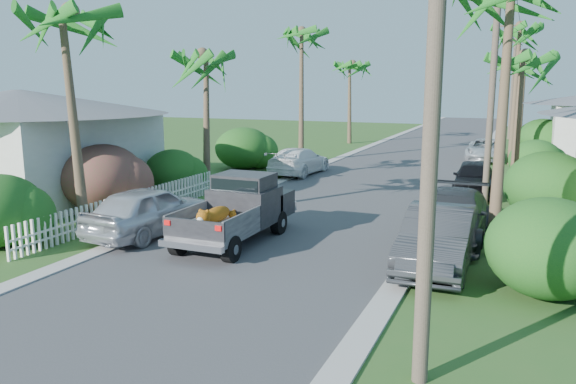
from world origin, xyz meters
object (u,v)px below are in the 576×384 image
at_px(pickup_truck, 241,208).
at_px(parked_car_rm, 452,217).
at_px(palm_l_d, 350,64).
at_px(parked_car_lf, 299,161).
at_px(parked_car_rf, 474,178).
at_px(palm_l_a, 66,14).
at_px(palm_r_c, 520,27).
at_px(palm_r_d, 525,60).
at_px(house_left, 22,148).
at_px(parked_car_rn, 438,239).
at_px(palm_l_c, 302,32).
at_px(utility_pole_a, 433,99).
at_px(parked_car_ln, 149,211).
at_px(utility_pole_b, 492,90).
at_px(utility_pole_c, 506,88).
at_px(utility_pole_d, 512,87).
at_px(palm_r_b, 523,57).
at_px(palm_l_b, 205,55).
at_px(parked_car_rd, 485,150).

xyz_separation_m(pickup_truck, parked_car_rm, (6.14, 2.47, -0.25)).
xyz_separation_m(pickup_truck, palm_l_d, (-5.36, 29.47, 5.43)).
bearing_deg(palm_l_d, parked_car_lf, -82.46).
relative_size(parked_car_rf, palm_l_a, 0.53).
xyz_separation_m(parked_car_lf, palm_r_c, (10.50, 8.66, 7.39)).
xyz_separation_m(palm_r_d, house_left, (-19.50, -33.00, -4.62)).
bearing_deg(parked_car_rn, palm_l_c, 120.84).
xyz_separation_m(palm_l_a, house_left, (-6.80, 4.00, -4.81)).
xyz_separation_m(palm_l_d, utility_pole_a, (12.10, -36.00, -1.84)).
distance_m(parked_car_ln, palm_l_a, 6.53).
bearing_deg(parked_car_ln, utility_pole_b, -132.05).
relative_size(palm_l_a, utility_pole_b, 0.91).
bearing_deg(pickup_truck, parked_car_rf, 59.61).
distance_m(house_left, utility_pole_c, 28.16).
distance_m(palm_l_d, utility_pole_d, 15.19).
relative_size(parked_car_rf, palm_r_d, 0.55).
bearing_deg(palm_r_c, parked_car_rf, -96.23).
distance_m(parked_car_lf, utility_pole_d, 27.77).
height_order(pickup_truck, palm_r_d, palm_r_d).
bearing_deg(palm_r_d, utility_pole_c, -94.29).
distance_m(pickup_truck, parked_car_ln, 3.05).
height_order(palm_r_b, house_left, palm_r_b).
bearing_deg(parked_car_rm, palm_r_b, 78.87).
height_order(palm_r_d, utility_pole_d, utility_pole_d).
height_order(parked_car_rm, palm_l_c, palm_l_c).
xyz_separation_m(palm_r_b, palm_r_c, (-0.40, 11.00, 2.16)).
relative_size(palm_l_d, palm_r_d, 0.96).
distance_m(house_left, utility_pole_d, 40.60).
bearing_deg(parked_car_rf, utility_pole_c, 84.28).
bearing_deg(palm_r_c, palm_r_d, 88.77).
distance_m(parked_car_lf, palm_l_a, 15.75).
relative_size(parked_car_rn, palm_l_b, 0.66).
bearing_deg(palm_l_b, pickup_truck, -52.83).
height_order(parked_car_rm, utility_pole_b, utility_pole_b).
bearing_deg(palm_r_d, palm_r_c, -91.23).
xyz_separation_m(parked_car_rm, utility_pole_d, (0.60, 36.00, 3.84)).
bearing_deg(utility_pole_a, utility_pole_c, 90.00).
distance_m(palm_r_c, utility_pole_b, 13.48).
height_order(palm_l_b, house_left, palm_l_b).
distance_m(parked_car_rn, house_left, 18.29).
bearing_deg(palm_l_b, palm_l_c, 85.43).
relative_size(palm_l_a, palm_r_c, 0.87).
distance_m(parked_car_ln, palm_l_c, 19.60).
height_order(palm_r_c, utility_pole_a, palm_r_c).
distance_m(parked_car_rd, utility_pole_a, 29.52).
bearing_deg(pickup_truck, palm_l_c, 105.55).
distance_m(parked_car_rd, utility_pole_c, 4.11).
bearing_deg(parked_car_rn, parked_car_lf, 124.31).
height_order(parked_car_lf, palm_l_a, palm_l_a).
bearing_deg(parked_car_rm, palm_l_a, -160.17).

